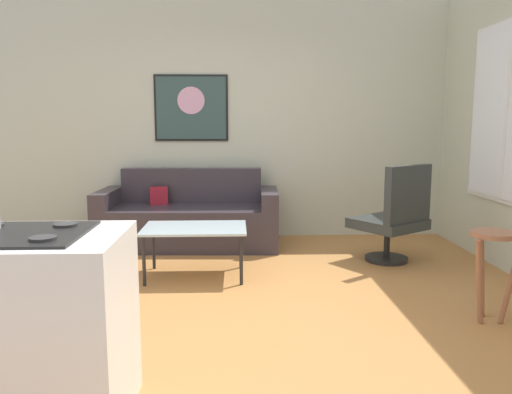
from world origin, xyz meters
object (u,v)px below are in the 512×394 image
object	(u,v)px
coffee_table	(195,231)
armchair	(395,217)
bar_stool	(492,254)
wall_painting	(191,108)
couch	(189,220)

from	to	relation	value
coffee_table	armchair	world-z (taller)	armchair
armchair	bar_stool	bearing A→B (deg)	-82.31
wall_painting	coffee_table	bearing A→B (deg)	-84.65
couch	coffee_table	distance (m)	1.19
coffee_table	wall_painting	bearing A→B (deg)	95.35
armchair	wall_painting	xyz separation A→B (m)	(-2.07, 1.24, 1.08)
coffee_table	armchair	distance (m)	1.96
couch	coffee_table	bearing A→B (deg)	-82.19
coffee_table	wall_painting	xyz separation A→B (m)	(-0.15, 1.61, 1.13)
armchair	wall_painting	size ratio (longest dim) A/B	1.13
couch	armchair	bearing A→B (deg)	-20.88
bar_stool	armchair	bearing A→B (deg)	97.69
armchair	wall_painting	world-z (taller)	wall_painting
bar_stool	wall_painting	distance (m)	3.71
couch	armchair	xyz separation A→B (m)	(2.08, -0.79, 0.17)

